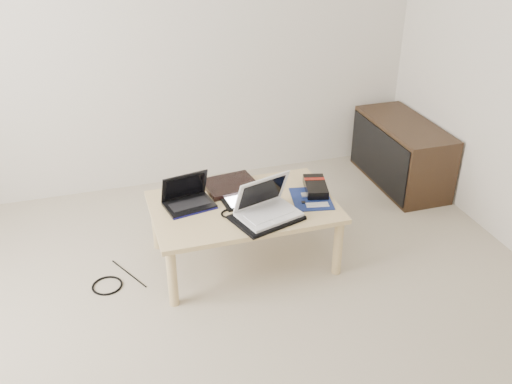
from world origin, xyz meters
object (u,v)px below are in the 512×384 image
object	(u,v)px
netbook	(188,199)
white_laptop	(266,207)
gpu_box	(315,187)
coffee_table	(244,212)
media_cabinet	(401,153)

from	to	relation	value
netbook	white_laptop	xyz separation A→B (m)	(0.41, -0.27, 0.03)
netbook	gpu_box	size ratio (longest dim) A/B	1.13
coffee_table	netbook	size ratio (longest dim) A/B	3.46
coffee_table	white_laptop	world-z (taller)	white_laptop
media_cabinet	gpu_box	distance (m)	1.17
coffee_table	white_laptop	xyz separation A→B (m)	(0.09, -0.17, 0.12)
coffee_table	netbook	distance (m)	0.34
media_cabinet	coffee_table	bearing A→B (deg)	-155.92
media_cabinet	netbook	xyz separation A→B (m)	(-1.78, -0.56, 0.19)
coffee_table	gpu_box	xyz separation A→B (m)	(0.48, 0.03, 0.08)
netbook	gpu_box	distance (m)	0.80
white_laptop	gpu_box	bearing A→B (deg)	27.83
media_cabinet	netbook	size ratio (longest dim) A/B	2.83
media_cabinet	gpu_box	size ratio (longest dim) A/B	3.20
coffee_table	gpu_box	distance (m)	0.49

